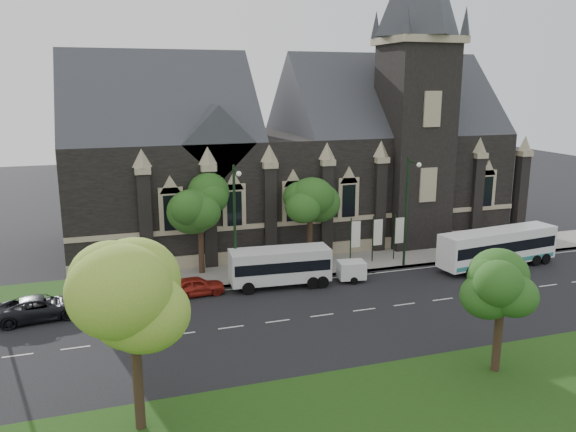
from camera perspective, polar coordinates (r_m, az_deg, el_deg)
name	(u,v)px	position (r m, az deg, el deg)	size (l,w,h in m)	color
ground	(322,315)	(37.45, 3.42, -9.89)	(160.00, 160.00, 0.00)	black
sidewalk	(279,270)	(45.82, -0.93, -5.38)	(80.00, 5.00, 0.15)	gray
museum	(301,153)	(54.24, 1.33, 6.30)	(40.00, 17.70, 29.90)	black
tree_park_near	(137,286)	(24.69, -14.84, -6.78)	(4.42, 4.42, 8.56)	black
tree_park_east	(503,285)	(31.20, 20.69, -6.48)	(3.40, 3.40, 6.28)	black
tree_walk_right	(312,194)	(46.46, 2.39, 2.20)	(4.08, 4.08, 7.80)	black
tree_walk_left	(202,202)	(44.20, -8.63, 1.38)	(3.91, 3.91, 7.64)	black
street_lamp_near	(408,206)	(46.24, 11.87, 0.98)	(0.36, 1.88, 9.00)	black
street_lamp_mid	(235,219)	(41.20, -5.29, -0.28)	(0.36, 1.88, 9.00)	black
banner_flag_left	(354,237)	(46.86, 6.61, -2.10)	(0.90, 0.10, 4.00)	black
banner_flag_center	(376,235)	(47.70, 8.80, -1.89)	(0.90, 0.10, 4.00)	black
banner_flag_right	(398,233)	(48.62, 10.91, -1.69)	(0.90, 0.10, 4.00)	black
tour_coach	(498,247)	(49.24, 20.25, -2.91)	(10.86, 3.54, 3.11)	white
shuttle_bus	(280,265)	(41.95, -0.80, -4.90)	(7.48, 3.03, 2.83)	silver
box_trailer	(351,270)	(43.49, 6.36, -5.38)	(2.97, 1.75, 1.54)	silver
sedan	(128,296)	(40.01, -15.73, -7.73)	(1.51, 4.34, 1.43)	#7392A7
car_far_red	(196,286)	(41.00, -9.18, -6.93)	(1.62, 4.03, 1.37)	maroon
car_far_black	(41,307)	(39.88, -23.46, -8.39)	(2.46, 5.34, 1.48)	black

